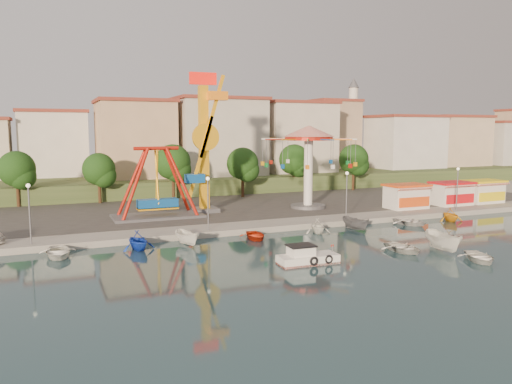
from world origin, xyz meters
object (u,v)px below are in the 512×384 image
pirate_ship_ride (157,184)px  wave_swinger (309,148)px  cabin_motorboat (307,258)px  rowboat_a (403,247)px  kamikaze_tower (206,146)px  skiff (444,241)px

pirate_ship_ride → wave_swinger: wave_swinger is taller
wave_swinger → pirate_ship_ride: bearing=178.6°
cabin_motorboat → wave_swinger: bearing=63.2°
pirate_ship_ride → rowboat_a: bearing=-53.0°
kamikaze_tower → rowboat_a: bearing=-65.9°
kamikaze_tower → pirate_ship_ride: bearing=-167.9°
rowboat_a → pirate_ship_ride: bearing=121.0°
pirate_ship_ride → skiff: 30.70m
cabin_motorboat → rowboat_a: size_ratio=1.29×
wave_swinger → rowboat_a: wave_swinger is taller
kamikaze_tower → skiff: (13.72, -24.45, -7.71)m
cabin_motorboat → rowboat_a: cabin_motorboat is taller
cabin_motorboat → kamikaze_tower: bearing=94.4°
pirate_ship_ride → kamikaze_tower: bearing=12.1°
pirate_ship_ride → wave_swinger: (19.03, -0.48, 3.80)m
wave_swinger → rowboat_a: 22.96m
pirate_ship_ride → cabin_motorboat: (7.05, -22.10, -3.95)m
wave_swinger → kamikaze_tower: bearing=172.1°
wave_swinger → cabin_motorboat: bearing=-119.0°
kamikaze_tower → wave_swinger: bearing=-7.9°
cabin_motorboat → pirate_ship_ride: bearing=109.9°
cabin_motorboat → rowboat_a: 9.51m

